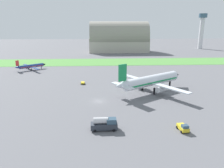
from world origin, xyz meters
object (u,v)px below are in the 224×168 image
object	(u,v)px
airplane_midfield_jet	(151,81)
pushback_tug_by_runway	(183,127)
baggage_cart_near_gate	(83,83)
fuel_truck_midfield	(104,124)
airplane_taxiing_turboprop	(31,66)
control_tower	(202,28)

from	to	relation	value
airplane_midfield_jet	pushback_tug_by_runway	distance (m)	31.81
baggage_cart_near_gate	fuel_truck_midfield	distance (m)	43.52
pushback_tug_by_runway	airplane_midfield_jet	bearing A→B (deg)	176.71
airplane_taxiing_turboprop	baggage_cart_near_gate	world-z (taller)	airplane_taxiing_turboprop
pushback_tug_by_runway	control_tower	world-z (taller)	control_tower
fuel_truck_midfield	pushback_tug_by_runway	xyz separation A→B (m)	(19.13, -1.69, -0.67)
airplane_taxiing_turboprop	pushback_tug_by_runway	xyz separation A→B (m)	(58.60, -75.53, -1.35)
airplane_taxiing_turboprop	fuel_truck_midfield	world-z (taller)	airplane_taxiing_turboprop
control_tower	pushback_tug_by_runway	bearing A→B (deg)	-115.28
airplane_midfield_jet	baggage_cart_near_gate	bearing A→B (deg)	120.79
airplane_midfield_jet	baggage_cart_near_gate	size ratio (longest dim) A/B	12.05
airplane_taxiing_turboprop	baggage_cart_near_gate	distance (m)	44.01
fuel_truck_midfield	pushback_tug_by_runway	world-z (taller)	fuel_truck_midfield
baggage_cart_near_gate	pushback_tug_by_runway	xyz separation A→B (m)	(27.55, -44.38, 0.34)
airplane_taxiing_turboprop	airplane_midfield_jet	xyz separation A→B (m)	(57.54, -43.92, 2.14)
airplane_midfield_jet	baggage_cart_near_gate	distance (m)	29.66
pushback_tug_by_runway	control_tower	xyz separation A→B (m)	(82.16, 173.98, 19.54)
fuel_truck_midfield	pushback_tug_by_runway	distance (m)	19.21
airplane_taxiing_turboprop	baggage_cart_near_gate	bearing A→B (deg)	-83.23
baggage_cart_near_gate	pushback_tug_by_runway	size ratio (longest dim) A/B	0.67
baggage_cart_near_gate	control_tower	size ratio (longest dim) A/B	0.07
airplane_taxiing_turboprop	pushback_tug_by_runway	world-z (taller)	airplane_taxiing_turboprop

